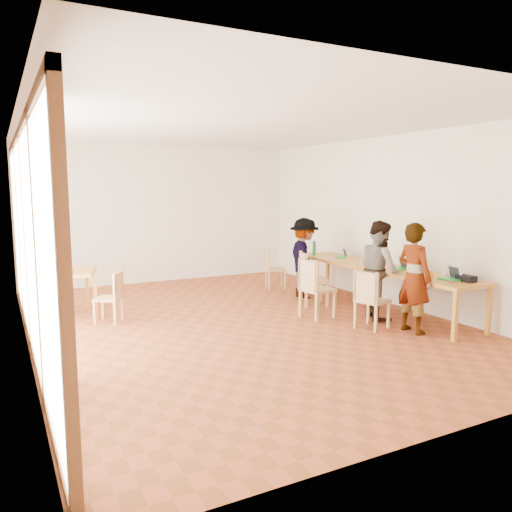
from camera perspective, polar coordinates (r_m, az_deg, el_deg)
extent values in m
plane|color=#A44827|center=(7.81, -1.77, -7.63)|extent=(8.00, 8.00, 0.00)
cube|color=white|center=(11.29, -10.70, 4.71)|extent=(6.00, 0.10, 3.00)
cube|color=white|center=(4.34, 21.81, -0.39)|extent=(6.00, 0.10, 3.00)
cube|color=white|center=(9.26, 15.20, 3.93)|extent=(0.10, 8.00, 3.00)
cube|color=white|center=(6.82, -24.85, 2.22)|extent=(0.10, 8.00, 3.00)
cube|color=white|center=(7.59, -1.87, 14.91)|extent=(6.00, 8.00, 0.04)
cube|color=#C4812B|center=(8.81, 13.80, -1.27)|extent=(0.80, 4.00, 0.05)
cube|color=#C4812B|center=(7.31, 21.80, -6.44)|extent=(0.06, 0.06, 0.70)
cube|color=#C4812B|center=(10.20, 5.08, -2.00)|extent=(0.06, 0.06, 0.70)
cube|color=#C4812B|center=(7.83, 25.07, -5.70)|extent=(0.06, 0.06, 0.70)
cube|color=#C4812B|center=(10.58, 8.19, -1.70)|extent=(0.06, 0.06, 0.70)
cube|color=#C4812B|center=(8.65, -20.98, -1.74)|extent=(0.90, 0.90, 0.05)
cube|color=#C4812B|center=(8.30, -23.22, -4.87)|extent=(0.05, 0.05, 0.70)
cube|color=#C4812B|center=(9.06, -23.61, -3.87)|extent=(0.05, 0.05, 0.70)
cube|color=#C4812B|center=(8.38, -17.89, -4.49)|extent=(0.05, 0.05, 0.70)
cube|color=#C4812B|center=(9.14, -18.73, -3.53)|extent=(0.05, 0.05, 0.70)
cube|color=tan|center=(7.62, 13.16, -4.99)|extent=(0.51, 0.51, 0.04)
cube|color=tan|center=(7.42, 12.46, -3.47)|extent=(0.16, 0.40, 0.43)
cube|color=tan|center=(8.08, 7.06, -3.84)|extent=(0.51, 0.51, 0.04)
cube|color=tan|center=(7.89, 6.01, -2.20)|extent=(0.11, 0.45, 0.47)
cube|color=tan|center=(8.95, 6.64, -2.73)|extent=(0.56, 0.56, 0.04)
cube|color=tan|center=(8.85, 5.43, -1.17)|extent=(0.18, 0.43, 0.46)
cube|color=tan|center=(10.39, 2.23, -1.54)|extent=(0.49, 0.49, 0.04)
cube|color=tan|center=(10.33, 1.29, -0.35)|extent=(0.15, 0.38, 0.41)
cube|color=tan|center=(8.07, -16.53, -4.68)|extent=(0.51, 0.51, 0.04)
cube|color=tan|center=(7.97, -15.47, -3.24)|extent=(0.23, 0.33, 0.39)
imported|color=gray|center=(7.50, 17.62, -2.41)|extent=(0.41, 0.60, 1.59)
imported|color=gray|center=(8.18, 13.94, -1.53)|extent=(0.81, 0.92, 1.57)
imported|color=gray|center=(9.48, 5.52, -0.24)|extent=(0.78, 1.09, 1.52)
cube|color=green|center=(7.74, 21.25, -2.51)|extent=(0.21, 0.28, 0.03)
cube|color=white|center=(7.79, 21.79, -1.74)|extent=(0.10, 0.25, 0.22)
cube|color=green|center=(8.53, 15.95, -1.38)|extent=(0.25, 0.30, 0.03)
cube|color=white|center=(8.56, 16.52, -0.72)|extent=(0.13, 0.25, 0.22)
cube|color=green|center=(9.70, 9.73, -0.12)|extent=(0.24, 0.28, 0.02)
cube|color=white|center=(9.72, 10.21, 0.39)|extent=(0.14, 0.23, 0.20)
imported|color=orange|center=(7.71, 19.12, -2.16)|extent=(0.16, 0.16, 0.10)
cylinder|color=#137B31|center=(10.02, 6.66, 0.92)|extent=(0.07, 0.07, 0.28)
cylinder|color=silver|center=(8.16, 20.71, -1.76)|extent=(0.07, 0.07, 0.09)
cylinder|color=white|center=(9.94, 6.04, 0.24)|extent=(0.08, 0.08, 0.06)
cube|color=#C83249|center=(7.59, 21.39, -2.77)|extent=(0.05, 0.10, 0.01)
cube|color=black|center=(7.74, 22.90, -2.37)|extent=(0.16, 0.26, 0.09)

